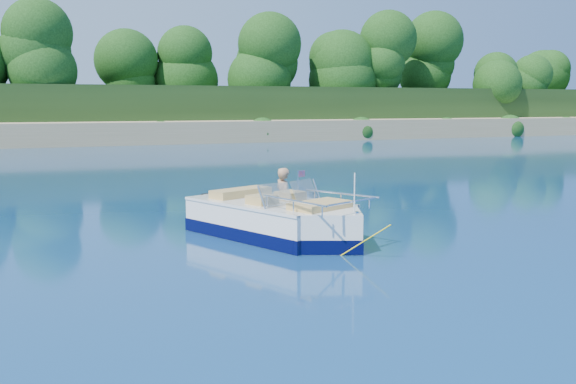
# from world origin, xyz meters

# --- Properties ---
(ground) EXTENTS (160.00, 160.00, 0.00)m
(ground) POSITION_xyz_m (0.00, 0.00, 0.00)
(ground) COLOR #0B274F
(ground) RESTS_ON ground
(shoreline) EXTENTS (170.00, 59.00, 6.00)m
(shoreline) POSITION_xyz_m (0.00, 63.77, 0.98)
(shoreline) COLOR #9E895C
(shoreline) RESTS_ON ground
(treeline) EXTENTS (150.00, 7.12, 8.19)m
(treeline) POSITION_xyz_m (0.04, 41.01, 5.55)
(treeline) COLOR black
(treeline) RESTS_ON ground
(motorboat) EXTENTS (3.04, 4.73, 1.68)m
(motorboat) POSITION_xyz_m (-2.80, 3.59, 0.33)
(motorboat) COLOR white
(motorboat) RESTS_ON ground
(tow_tube) EXTENTS (1.53, 1.53, 0.32)m
(tow_tube) POSITION_xyz_m (-1.87, 5.83, 0.08)
(tow_tube) COLOR #F8ED0F
(tow_tube) RESTS_ON ground
(boy) EXTENTS (0.44, 0.87, 1.66)m
(boy) POSITION_xyz_m (-1.89, 5.84, 0.00)
(boy) COLOR tan
(boy) RESTS_ON ground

